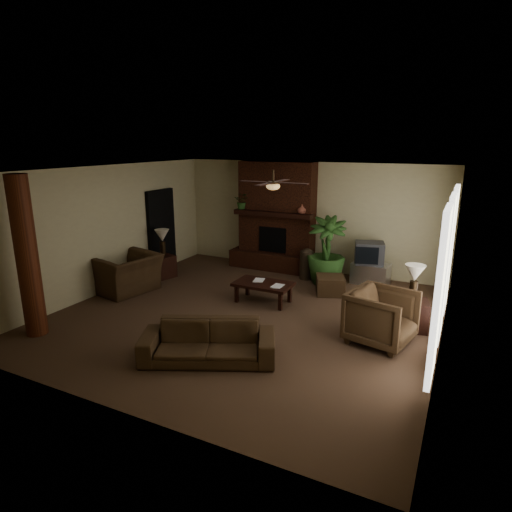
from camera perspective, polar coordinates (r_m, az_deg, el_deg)
The scene contains 23 objects.
room_shell at distance 8.15m, azimuth -1.24°, elevation 1.38°, with size 7.00×7.00×7.00m.
fireplace at distance 11.38m, azimuth 2.68°, elevation 4.04°, with size 2.40×0.70×2.80m.
windows at distance 7.49m, azimuth 23.66°, elevation -1.54°, with size 0.08×3.65×2.35m.
log_column at distance 8.29m, azimuth -27.93°, elevation -0.16°, with size 0.36×0.36×2.80m, color #5E2B17.
doorway at distance 11.55m, azimuth -12.34°, elevation 3.33°, with size 0.10×1.00×2.10m, color black.
ceiling_fan at distance 8.06m, azimuth 2.27°, elevation 9.37°, with size 1.35×1.35×0.37m.
sofa at distance 6.83m, azimuth -6.35°, elevation -10.39°, with size 2.06×0.60×0.80m, color #422F1C.
armchair_left at distance 10.11m, azimuth -16.67°, elevation -1.44°, with size 1.30×0.84×1.13m, color #422F1C.
armchair_right at distance 7.58m, azimuth 16.23°, elevation -7.41°, with size 0.98×0.92×1.01m, color #422F1C.
coffee_table at distance 9.10m, azimuth 0.95°, elevation -3.88°, with size 1.20×0.70×0.43m.
ottoman at distance 9.79m, azimuth 9.75°, elevation -3.80°, with size 0.60×0.60×0.40m, color #422F1C.
tv_stand at distance 10.65m, azimuth 14.84°, elevation -2.26°, with size 0.85×0.50×0.50m, color silver.
tv at distance 10.48m, azimuth 14.68°, elevation 0.37°, with size 0.76×0.68×0.52m.
floor_vase at distance 10.69m, azimuth 6.68°, elevation -0.76°, with size 0.34×0.34×0.77m.
floor_plant at distance 10.44m, azimuth 9.17°, elevation -1.14°, with size 0.90×1.60×0.90m, color #2C5120.
side_table_left at distance 11.04m, azimuth -12.16°, elevation -1.34°, with size 0.50×0.50×0.55m, color black.
lamp_left at distance 10.92m, azimuth -12.25°, elevation 2.41°, with size 0.38×0.38×0.65m.
side_table_right at distance 8.37m, azimuth 19.95°, elevation -7.29°, with size 0.50×0.50×0.55m, color black.
lamp_right at distance 8.16m, azimuth 20.17°, elevation -2.46°, with size 0.45×0.45×0.65m.
mantel_plant at distance 11.47m, azimuth -1.84°, elevation 7.01°, with size 0.38×0.42×0.33m, color #2C5120.
mantel_vase at distance 10.81m, azimuth 6.07°, elevation 6.15°, with size 0.22×0.23×0.22m, color #99523D.
book_a at distance 9.17m, azimuth -0.27°, elevation -2.41°, with size 0.22×0.03×0.29m, color #999999.
book_b at distance 8.85m, azimuth 2.25°, elevation -3.07°, with size 0.21×0.02×0.29m, color #999999.
Camera 1 is at (3.66, -7.02, 3.32)m, focal length 30.37 mm.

